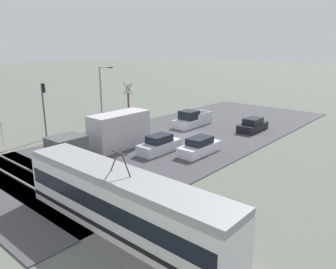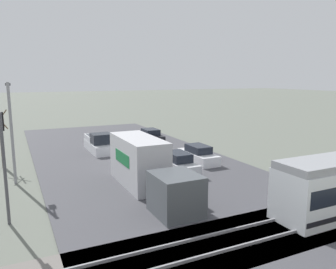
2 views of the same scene
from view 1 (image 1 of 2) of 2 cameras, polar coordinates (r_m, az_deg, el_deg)
ground_plane at (r=35.95m, az=2.86°, el=-0.21°), size 320.00×320.00×0.00m
road_surface at (r=35.93m, az=2.86°, el=-0.14°), size 16.80×43.96×0.08m
rail_bed at (r=25.52m, az=-21.76°, el=-7.89°), size 74.57×4.40×0.22m
light_rail_tram at (r=17.81m, az=-8.06°, el=-11.60°), size 13.91×2.58×4.31m
box_truck at (r=30.78m, az=-10.41°, el=0.01°), size 2.40×10.11×3.35m
pickup_truck at (r=39.97m, az=4.21°, el=2.57°), size 2.06×5.56×1.95m
sedan_car_0 at (r=30.14m, az=-1.52°, el=-1.82°), size 1.72×4.42×1.60m
sedan_car_1 at (r=38.80m, az=14.53°, el=1.54°), size 1.84×4.36×1.49m
sedan_car_2 at (r=29.84m, az=5.52°, el=-2.13°), size 1.77×4.59×1.52m
traffic_light_pole at (r=36.32m, az=-20.81°, el=5.02°), size 0.28×0.47×5.83m
street_tree at (r=43.79m, az=-6.92°, el=5.53°), size 1.16×0.96×4.91m
street_lamp_near_crossing at (r=39.80m, az=-11.38°, el=7.24°), size 0.36×1.95×7.21m
no_parking_sign at (r=35.66m, az=-27.01°, el=0.45°), size 0.32×0.08×2.46m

